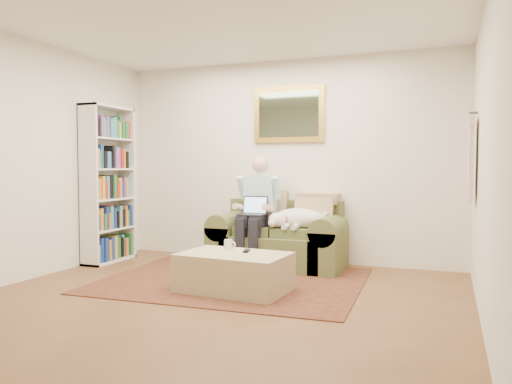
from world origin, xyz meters
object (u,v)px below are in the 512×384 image
Objects in this scene: seated_man at (255,212)px; bookshelf at (108,184)px; laptop at (254,210)px; ottoman at (234,272)px; sofa at (278,244)px; sleeping_dog at (299,218)px; coffee_mug at (228,245)px.

seated_man is 0.67× the size of bookshelf.
laptop is 0.30× the size of ottoman.
sleeping_dog is (0.29, -0.08, 0.34)m from sofa.
sleeping_dog is at bearing 7.13° from seated_man.
laptop is at bearing 101.65° from ottoman.
laptop is at bearing 7.44° from bookshelf.
laptop is (-0.00, -0.06, 0.03)m from seated_man.
laptop is 1.96m from bookshelf.
laptop is 0.55m from sleeping_dog.
seated_man reaches higher than coffee_mug.
sleeping_dog is 2.50m from bookshelf.
sleeping_dog reaches higher than coffee_mug.
seated_man is 1.29m from ottoman.
sofa is 5.15× the size of laptop.
bookshelf is at bearing 161.50° from coffee_mug.
seated_man reaches higher than laptop.
laptop is 1.25m from ottoman.
seated_man is 1.01m from coffee_mug.
bookshelf is (-2.00, 0.67, 0.57)m from coffee_mug.
sofa is at bearing 89.49° from ottoman.
ottoman is 0.52× the size of bookshelf.
coffee_mug is at bearing -98.03° from sofa.
bookshelf is (-1.92, -0.31, 0.33)m from seated_man.
ottoman is 0.34m from coffee_mug.
seated_man is 1.29× the size of ottoman.
bookshelf is (-2.15, 0.86, 0.81)m from ottoman.
seated_man is 13.49× the size of coffee_mug.
sofa reaches higher than coffee_mug.
sofa is 16.03× the size of coffee_mug.
coffee_mug is 0.05× the size of bookshelf.
bookshelf reaches higher than laptop.
sleeping_dog is at bearing 13.64° from laptop.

